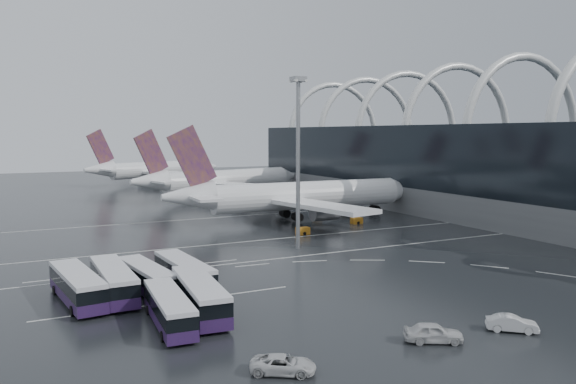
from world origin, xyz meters
name	(u,v)px	position (x,y,z in m)	size (l,w,h in m)	color
ground	(298,253)	(0.00, 0.00, 0.00)	(420.00, 420.00, 0.00)	black
terminal	(494,165)	(61.56, 19.84, 10.87)	(42.00, 160.00, 34.90)	#5C5E62
lane_marking_near	(304,256)	(0.00, -2.00, 0.01)	(120.00, 0.25, 0.01)	silver
lane_marking_mid	(265,240)	(0.00, 12.00, 0.01)	(120.00, 0.25, 0.01)	silver
lane_marking_far	(212,218)	(0.00, 40.00, 0.01)	(120.00, 0.25, 0.01)	silver
bus_bay_line_south	(169,303)	(-24.00, -16.00, 0.01)	(28.00, 0.25, 0.01)	silver
bus_bay_line_north	(138,270)	(-24.00, 0.00, 0.01)	(28.00, 0.25, 0.01)	silver
airliner_main	(295,197)	(14.82, 29.35, 4.95)	(58.26, 51.26, 19.78)	white
airliner_gate_b	(219,181)	(14.23, 74.80, 4.82)	(54.90, 48.65, 19.28)	white
airliner_gate_c	(154,170)	(8.53, 128.54, 4.90)	(53.65, 48.88, 19.61)	white
bus_row_near_a	(77,286)	(-32.85, -11.49, 1.87)	(4.64, 14.07, 3.40)	#251544
bus_row_near_b	(114,281)	(-28.98, -11.11, 1.87)	(3.38, 13.82, 3.40)	#251544
bus_row_near_c	(146,277)	(-25.24, -10.52, 1.70)	(4.40, 12.84, 3.10)	#251544
bus_row_near_d	(184,272)	(-20.83, -10.80, 1.82)	(3.92, 13.61, 3.31)	#251544
bus_row_far_b	(169,308)	(-25.87, -23.09, 1.68)	(3.64, 12.61, 3.07)	#251544
bus_row_far_c	(200,295)	(-22.17, -20.97, 1.89)	(4.38, 14.18, 3.44)	#251544
van_curve_a	(283,364)	(-20.92, -37.55, 0.70)	(2.32, 5.03, 1.40)	silver
van_curve_b	(433,333)	(-6.35, -37.70, 0.86)	(2.04, 5.07, 1.73)	silver
van_curve_c	(512,323)	(1.95, -38.86, 0.75)	(1.59, 4.57, 1.51)	silver
floodlight_mast	(298,142)	(1.81, 3.40, 16.90)	(2.06, 2.06, 26.87)	gray
gse_cart_belly_a	(357,221)	(23.59, 19.43, 0.62)	(2.28, 1.35, 1.24)	#B76F18
gse_cart_belly_b	(346,211)	(28.97, 32.00, 0.68)	(2.48, 1.46, 1.35)	slate
gse_cart_belly_c	(303,231)	(8.20, 13.69, 0.65)	(2.38, 1.40, 1.30)	#B76F18
gse_cart_belly_e	(317,215)	(20.66, 30.45, 0.55)	(2.00, 1.18, 1.09)	#B76F18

